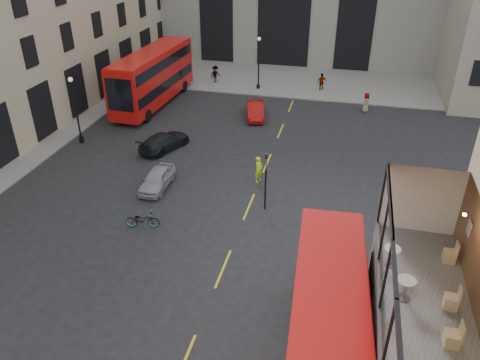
% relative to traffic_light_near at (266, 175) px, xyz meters
% --- Properties ---
extents(cafe_floor, '(3.00, 10.00, 0.10)m').
position_rel_traffic_light_near_xyz_m(cafe_floor, '(7.50, -12.00, 2.12)').
color(cafe_floor, slate).
rests_on(cafe_floor, host_frontage).
extents(pavement_far, '(40.00, 12.00, 0.12)m').
position_rel_traffic_light_near_xyz_m(pavement_far, '(-5.00, 26.00, -2.36)').
color(pavement_far, slate).
rests_on(pavement_far, ground).
extents(traffic_light_near, '(0.16, 0.20, 3.80)m').
position_rel_traffic_light_near_xyz_m(traffic_light_near, '(0.00, 0.00, 0.00)').
color(traffic_light_near, black).
rests_on(traffic_light_near, ground).
extents(traffic_light_far, '(0.16, 0.20, 3.80)m').
position_rel_traffic_light_near_xyz_m(traffic_light_far, '(-14.00, 16.00, 0.00)').
color(traffic_light_far, black).
rests_on(traffic_light_far, ground).
extents(street_lamp_a, '(0.36, 0.36, 5.33)m').
position_rel_traffic_light_near_xyz_m(street_lamp_a, '(-16.00, 6.00, -0.03)').
color(street_lamp_a, black).
rests_on(street_lamp_a, ground).
extents(street_lamp_b, '(0.36, 0.36, 5.33)m').
position_rel_traffic_light_near_xyz_m(street_lamp_b, '(-5.00, 22.00, -0.03)').
color(street_lamp_b, black).
rests_on(street_lamp_b, ground).
extents(bus_near, '(3.32, 11.63, 4.59)m').
position_rel_traffic_light_near_xyz_m(bus_near, '(4.50, -11.97, 0.15)').
color(bus_near, '#A20D0B').
rests_on(bus_near, ground).
extents(bus_far, '(3.43, 12.62, 4.99)m').
position_rel_traffic_light_near_xyz_m(bus_far, '(-13.71, 15.60, 0.38)').
color(bus_far, '#BA100C').
rests_on(bus_far, ground).
extents(car_a, '(1.54, 3.76, 1.28)m').
position_rel_traffic_light_near_xyz_m(car_a, '(-7.42, 0.87, -1.79)').
color(car_a, '#93959A').
rests_on(car_a, ground).
extents(car_b, '(2.42, 4.32, 1.35)m').
position_rel_traffic_light_near_xyz_m(car_b, '(-3.70, 14.41, -1.75)').
color(car_b, '#9E0C09').
rests_on(car_b, ground).
extents(car_c, '(3.36, 4.84, 1.30)m').
position_rel_traffic_light_near_xyz_m(car_c, '(-9.14, 6.50, -1.77)').
color(car_c, black).
rests_on(car_c, ground).
extents(bicycle, '(2.03, 1.06, 1.01)m').
position_rel_traffic_light_near_xyz_m(bicycle, '(-6.51, -3.55, -1.92)').
color(bicycle, gray).
rests_on(bicycle, ground).
extents(cyclist, '(0.64, 0.77, 1.82)m').
position_rel_traffic_light_near_xyz_m(cyclist, '(-1.08, 3.29, -1.52)').
color(cyclist, '#C9FF1A').
rests_on(cyclist, ground).
extents(pedestrian_a, '(1.16, 1.06, 1.94)m').
position_rel_traffic_light_near_xyz_m(pedestrian_a, '(-16.17, 19.06, -1.46)').
color(pedestrian_a, gray).
rests_on(pedestrian_a, ground).
extents(pedestrian_b, '(1.27, 1.39, 1.88)m').
position_rel_traffic_light_near_xyz_m(pedestrian_b, '(-9.86, 22.92, -1.49)').
color(pedestrian_b, gray).
rests_on(pedestrian_b, ground).
extents(pedestrian_c, '(1.14, 0.91, 1.81)m').
position_rel_traffic_light_near_xyz_m(pedestrian_c, '(1.35, 23.13, -1.52)').
color(pedestrian_c, gray).
rests_on(pedestrian_c, ground).
extents(pedestrian_d, '(0.73, 0.97, 1.80)m').
position_rel_traffic_light_near_xyz_m(pedestrian_d, '(5.82, 18.13, -1.53)').
color(pedestrian_d, gray).
rests_on(pedestrian_d, ground).
extents(pedestrian_e, '(0.72, 0.85, 1.98)m').
position_rel_traffic_light_near_xyz_m(pedestrian_e, '(-14.32, 13.36, -1.44)').
color(pedestrian_e, gray).
rests_on(pedestrian_e, ground).
extents(cafe_table_mid, '(0.64, 0.64, 0.80)m').
position_rel_traffic_light_near_xyz_m(cafe_table_mid, '(6.80, -11.17, 2.70)').
color(cafe_table_mid, silver).
rests_on(cafe_table_mid, cafe_floor).
extents(cafe_table_far, '(0.60, 0.60, 0.75)m').
position_rel_traffic_light_near_xyz_m(cafe_table_far, '(6.43, -9.48, 2.67)').
color(cafe_table_far, silver).
rests_on(cafe_table_far, cafe_floor).
extents(cafe_chair_b, '(0.46, 0.46, 0.90)m').
position_rel_traffic_light_near_xyz_m(cafe_chair_b, '(8.08, -12.89, 2.45)').
color(cafe_chair_b, tan).
rests_on(cafe_chair_b, cafe_floor).
extents(cafe_chair_c, '(0.47, 0.47, 0.88)m').
position_rel_traffic_light_near_xyz_m(cafe_chair_c, '(8.27, -11.27, 2.44)').
color(cafe_chair_c, tan).
rests_on(cafe_chair_c, cafe_floor).
extents(cafe_chair_d, '(0.44, 0.44, 0.86)m').
position_rel_traffic_light_near_xyz_m(cafe_chair_d, '(8.56, -8.77, 2.44)').
color(cafe_chair_d, tan).
rests_on(cafe_chair_d, cafe_floor).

